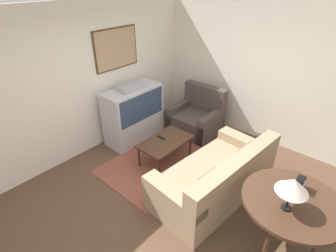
{
  "coord_description": "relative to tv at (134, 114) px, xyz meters",
  "views": [
    {
      "loc": [
        -2.21,
        -1.9,
        3.05
      ],
      "look_at": [
        0.73,
        0.67,
        0.75
      ],
      "focal_mm": 28.0,
      "sensor_mm": 36.0,
      "label": 1
    }
  ],
  "objects": [
    {
      "name": "tv",
      "position": [
        0.0,
        0.0,
        0.0
      ],
      "size": [
        1.21,
        0.55,
        1.2
      ],
      "color": "#B7B7BC",
      "rests_on": "ground_plane"
    },
    {
      "name": "wall_back",
      "position": [
        -0.86,
        0.41,
        0.79
      ],
      "size": [
        12.0,
        0.1,
        2.7
      ],
      "color": "silver",
      "rests_on": "ground_plane"
    },
    {
      "name": "table_lamp",
      "position": [
        -0.65,
        -3.26,
        0.53
      ],
      "size": [
        0.35,
        0.35,
        0.43
      ],
      "color": "black",
      "rests_on": "console_table"
    },
    {
      "name": "remote",
      "position": [
        -0.16,
        -0.9,
        -0.11
      ],
      "size": [
        0.05,
        0.16,
        0.02
      ],
      "color": "black",
      "rests_on": "coffee_table"
    },
    {
      "name": "console_table",
      "position": [
        -0.48,
        -3.28,
        0.13
      ],
      "size": [
        1.16,
        1.16,
        0.76
      ],
      "color": "#472D1E",
      "rests_on": "ground_plane"
    },
    {
      "name": "area_rug",
      "position": [
        -0.28,
        -0.95,
        -0.56
      ],
      "size": [
        2.06,
        1.43,
        0.01
      ],
      "color": "brown",
      "rests_on": "ground_plane"
    },
    {
      "name": "mantel_clock",
      "position": [
        -0.25,
        -3.26,
        0.28
      ],
      "size": [
        0.15,
        0.1,
        0.17
      ],
      "color": "black",
      "rests_on": "console_table"
    },
    {
      "name": "wall_right",
      "position": [
        1.76,
        -1.72,
        0.78
      ],
      "size": [
        0.06,
        12.0,
        2.7
      ],
      "color": "silver",
      "rests_on": "ground_plane"
    },
    {
      "name": "armchair",
      "position": [
        1.08,
        -0.8,
        -0.26
      ],
      "size": [
        0.88,
        0.99,
        0.98
      ],
      "rotation": [
        0.0,
        0.0,
        -1.55
      ],
      "color": "#473D38",
      "rests_on": "ground_plane"
    },
    {
      "name": "couch",
      "position": [
        -0.28,
        -2.16,
        -0.27
      ],
      "size": [
        2.08,
        1.17,
        0.87
      ],
      "rotation": [
        0.0,
        0.0,
        3.05
      ],
      "color": "#9E8466",
      "rests_on": "ground_plane"
    },
    {
      "name": "ground_plane",
      "position": [
        -0.87,
        -1.72,
        -0.57
      ],
      "size": [
        12.0,
        12.0,
        0.0
      ],
      "primitive_type": "plane",
      "color": "brown"
    },
    {
      "name": "coffee_table",
      "position": [
        -0.18,
        -1.02,
        -0.17
      ],
      "size": [
        0.97,
        0.58,
        0.45
      ],
      "color": "#472D1E",
      "rests_on": "ground_plane"
    }
  ]
}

